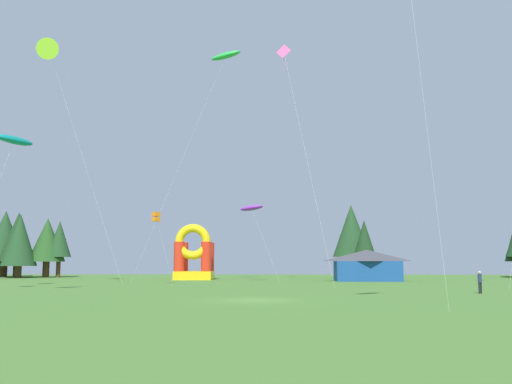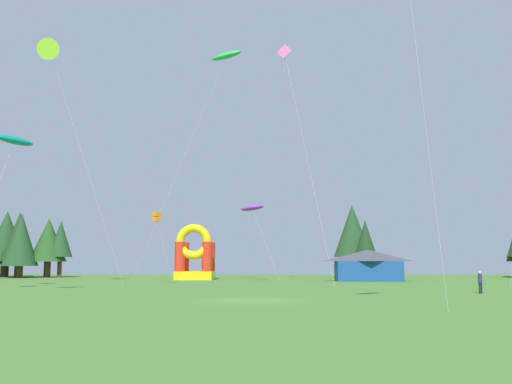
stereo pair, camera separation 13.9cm
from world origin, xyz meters
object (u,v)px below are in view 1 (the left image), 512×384
Objects in this scene: person_far_side at (480,280)px; inflatable_red_slide at (194,259)px; kite_teal_parafoil at (14,140)px; festival_tent at (367,265)px; kite_lime_delta at (49,51)px; kite_pink_diamond at (284,54)px; kite_green_parafoil at (226,56)px; kite_orange_box at (156,217)px; kite_purple_parafoil at (252,208)px.

inflatable_red_slide is (-23.88, 27.30, 1.58)m from person_far_side.
kite_teal_parafoil is 39.36m from festival_tent.
festival_tent is (31.93, 12.52, -20.48)m from kite_lime_delta.
festival_tent is at bearing 40.78° from kite_teal_parafoil.
kite_pink_diamond is at bearing -148.86° from festival_tent.
kite_green_parafoil is 15.78× the size of person_far_side.
kite_green_parafoil is (13.49, 18.61, 13.10)m from kite_teal_parafoil.
person_far_side is (35.78, -10.86, -21.30)m from kite_lime_delta.
person_far_side is at bearing -48.83° from inflatable_red_slide.
person_far_side is (25.53, -12.57, -5.47)m from kite_orange_box.
kite_lime_delta is at bearing -125.89° from inflatable_red_slide.
kite_purple_parafoil is at bearing 28.85° from kite_lime_delta.
kite_purple_parafoil is at bearing -39.96° from inflatable_red_slide.
festival_tent is at bearing 22.45° from kite_green_parafoil.
person_far_side is (32.86, 1.65, -9.85)m from kite_teal_parafoil.
kite_green_parafoil is (-6.24, -0.80, -0.38)m from kite_pink_diamond.
kite_lime_delta reaches higher than kite_purple_parafoil.
kite_green_parafoil is (16.41, 6.11, 1.65)m from kite_lime_delta.
person_far_side is at bearing -16.88° from kite_lime_delta.
kite_teal_parafoil reaches higher than person_far_side.
kite_lime_delta is at bearing -170.50° from kite_orange_box.
kite_green_parafoil reaches higher than kite_teal_parafoil.
person_far_side is (19.37, -16.96, -22.94)m from kite_green_parafoil.
kite_purple_parafoil is (-3.63, 3.57, -16.21)m from kite_pink_diamond.
kite_pink_diamond is 23.77m from kite_lime_delta.
kite_orange_box is 0.28× the size of kite_green_parafoil.
kite_teal_parafoil is 1.70× the size of inflatable_red_slide.
kite_pink_diamond is at bearing -41.58° from inflatable_red_slide.
kite_orange_box is at bearing 139.37° from person_far_side.
kite_pink_diamond is at bearing 16.97° from kite_lime_delta.
kite_teal_parafoil is at bearing -107.23° from inflatable_red_slide.
kite_green_parafoil is 24.16m from inflatable_red_slide.
inflatable_red_slide is (1.65, 14.73, -3.89)m from kite_orange_box.
kite_purple_parafoil is 14.51m from festival_tent.
kite_purple_parafoil is 16.63m from kite_green_parafoil.
kite_pink_diamond is 32.13m from person_far_side.
person_far_side is 0.24× the size of inflatable_red_slide.
kite_purple_parafoil is 0.76× the size of kite_teal_parafoil.
kite_green_parafoil reaches higher than inflatable_red_slide.
kite_teal_parafoil is at bearing -125.93° from kite_green_parafoil.
festival_tent is at bearing 84.94° from person_far_side.
inflatable_red_slide reaches higher than person_far_side.
person_far_side is at bearing -41.21° from kite_green_parafoil.
kite_pink_diamond is 24.99m from festival_tent.
person_far_side is at bearing -80.65° from festival_tent.
festival_tent is at bearing 21.41° from kite_lime_delta.
kite_teal_parafoil is at bearing -76.85° from kite_lime_delta.
kite_lime_delta is 43.03m from person_far_side.
inflatable_red_slide is at bearing 168.91° from festival_tent.
kite_purple_parafoil is at bearing -171.01° from festival_tent.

